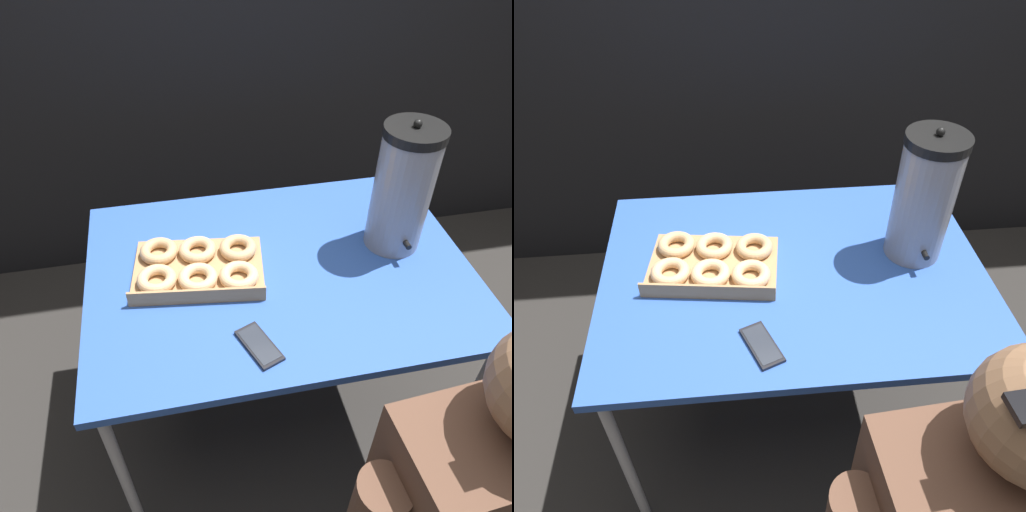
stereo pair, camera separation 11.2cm
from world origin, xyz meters
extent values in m
plane|color=#2D2B28|center=(0.00, 0.00, 0.00)|extent=(12.00, 12.00, 0.00)
cube|color=#2D56B2|center=(0.00, 0.00, 0.74)|extent=(1.16, 0.83, 0.03)
cylinder|color=#ADADB2|center=(-0.53, -0.37, 0.36)|extent=(0.03, 0.03, 0.73)
cylinder|color=#ADADB2|center=(0.53, -0.37, 0.36)|extent=(0.03, 0.03, 0.73)
cylinder|color=#ADADB2|center=(-0.53, 0.37, 0.36)|extent=(0.03, 0.03, 0.73)
cylinder|color=#ADADB2|center=(0.53, 0.37, 0.36)|extent=(0.03, 0.03, 0.73)
cube|color=tan|center=(-0.24, 0.03, 0.76)|extent=(0.42, 0.31, 0.02)
cube|color=tan|center=(-0.26, -0.10, 0.79)|extent=(0.38, 0.06, 0.04)
torus|color=#E2B481|center=(-0.37, -0.01, 0.79)|extent=(0.16, 0.16, 0.03)
torus|color=#E9BB88|center=(-0.25, -0.03, 0.79)|extent=(0.16, 0.16, 0.03)
torus|color=#E6B885|center=(-0.13, -0.04, 0.79)|extent=(0.12, 0.12, 0.03)
torus|color=tan|center=(-0.36, 0.11, 0.79)|extent=(0.13, 0.13, 0.03)
torus|color=#DDAF7C|center=(-0.24, 0.09, 0.79)|extent=(0.15, 0.15, 0.03)
torus|color=tan|center=(-0.11, 0.08, 0.79)|extent=(0.16, 0.16, 0.03)
cylinder|color=#939399|center=(0.38, 0.05, 0.94)|extent=(0.17, 0.17, 0.37)
cylinder|color=black|center=(0.38, 0.05, 1.14)|extent=(0.18, 0.18, 0.03)
sphere|color=black|center=(0.38, 0.05, 1.17)|extent=(0.02, 0.02, 0.02)
cylinder|color=black|center=(0.38, -0.04, 0.82)|extent=(0.02, 0.04, 0.02)
cube|color=black|center=(-0.12, -0.28, 0.76)|extent=(0.11, 0.16, 0.01)
cube|color=#2D333D|center=(-0.12, -0.28, 0.77)|extent=(0.10, 0.14, 0.00)
camera|label=1|loc=(-0.29, -1.07, 1.80)|focal=35.00mm
camera|label=2|loc=(-0.18, -1.09, 1.80)|focal=35.00mm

